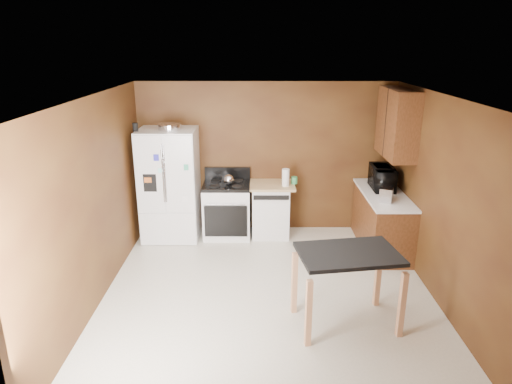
{
  "coord_description": "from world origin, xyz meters",
  "views": [
    {
      "loc": [
        -0.14,
        -5.14,
        3.1
      ],
      "look_at": [
        -0.16,
        0.85,
        1.11
      ],
      "focal_mm": 32.0,
      "sensor_mm": 36.0,
      "label": 1
    }
  ],
  "objects_px": {
    "green_canister": "(294,180)",
    "dishwasher": "(270,209)",
    "kettle": "(229,180)",
    "paper_towel": "(286,177)",
    "microwave": "(383,179)",
    "island": "(348,264)",
    "pen_cup": "(135,127)",
    "roasting_pan": "(170,127)",
    "gas_range": "(227,209)",
    "refrigerator": "(170,185)",
    "toaster": "(387,194)"
  },
  "relations": [
    {
      "from": "pen_cup",
      "to": "roasting_pan",
      "type": "bearing_deg",
      "value": 13.07
    },
    {
      "from": "paper_towel",
      "to": "refrigerator",
      "type": "height_order",
      "value": "refrigerator"
    },
    {
      "from": "island",
      "to": "gas_range",
      "type": "bearing_deg",
      "value": 120.66
    },
    {
      "from": "kettle",
      "to": "green_canister",
      "type": "distance_m",
      "value": 1.07
    },
    {
      "from": "green_canister",
      "to": "dishwasher",
      "type": "xyz_separation_m",
      "value": [
        -0.38,
        -0.02,
        -0.49
      ]
    },
    {
      "from": "gas_range",
      "to": "dishwasher",
      "type": "relative_size",
      "value": 1.24
    },
    {
      "from": "gas_range",
      "to": "dishwasher",
      "type": "bearing_deg",
      "value": 1.94
    },
    {
      "from": "paper_towel",
      "to": "microwave",
      "type": "distance_m",
      "value": 1.51
    },
    {
      "from": "gas_range",
      "to": "island",
      "type": "height_order",
      "value": "gas_range"
    },
    {
      "from": "dishwasher",
      "to": "kettle",
      "type": "bearing_deg",
      "value": -173.17
    },
    {
      "from": "kettle",
      "to": "green_canister",
      "type": "bearing_deg",
      "value": 5.71
    },
    {
      "from": "refrigerator",
      "to": "microwave",
      "type": "bearing_deg",
      "value": -3.21
    },
    {
      "from": "green_canister",
      "to": "toaster",
      "type": "height_order",
      "value": "toaster"
    },
    {
      "from": "toaster",
      "to": "microwave",
      "type": "bearing_deg",
      "value": 103.61
    },
    {
      "from": "pen_cup",
      "to": "gas_range",
      "type": "distance_m",
      "value": 1.96
    },
    {
      "from": "island",
      "to": "paper_towel",
      "type": "bearing_deg",
      "value": 102.54
    },
    {
      "from": "toaster",
      "to": "refrigerator",
      "type": "relative_size",
      "value": 0.16
    },
    {
      "from": "kettle",
      "to": "paper_towel",
      "type": "bearing_deg",
      "value": -0.87
    },
    {
      "from": "refrigerator",
      "to": "dishwasher",
      "type": "height_order",
      "value": "refrigerator"
    },
    {
      "from": "kettle",
      "to": "microwave",
      "type": "distance_m",
      "value": 2.42
    },
    {
      "from": "roasting_pan",
      "to": "toaster",
      "type": "height_order",
      "value": "roasting_pan"
    },
    {
      "from": "pen_cup",
      "to": "dishwasher",
      "type": "bearing_deg",
      "value": 6.18
    },
    {
      "from": "paper_towel",
      "to": "island",
      "type": "xyz_separation_m",
      "value": [
        0.55,
        -2.46,
        -0.27
      ]
    },
    {
      "from": "kettle",
      "to": "island",
      "type": "relative_size",
      "value": 0.14
    },
    {
      "from": "kettle",
      "to": "pen_cup",
      "type": "bearing_deg",
      "value": -174.14
    },
    {
      "from": "microwave",
      "to": "island",
      "type": "relative_size",
      "value": 0.49
    },
    {
      "from": "gas_range",
      "to": "refrigerator",
      "type": "bearing_deg",
      "value": -176.19
    },
    {
      "from": "toaster",
      "to": "dishwasher",
      "type": "bearing_deg",
      "value": 175.21
    },
    {
      "from": "green_canister",
      "to": "microwave",
      "type": "distance_m",
      "value": 1.39
    },
    {
      "from": "roasting_pan",
      "to": "dishwasher",
      "type": "distance_m",
      "value": 2.1
    },
    {
      "from": "green_canister",
      "to": "gas_range",
      "type": "distance_m",
      "value": 1.21
    },
    {
      "from": "pen_cup",
      "to": "paper_towel",
      "type": "relative_size",
      "value": 0.45
    },
    {
      "from": "green_canister",
      "to": "dishwasher",
      "type": "distance_m",
      "value": 0.63
    },
    {
      "from": "pen_cup",
      "to": "refrigerator",
      "type": "bearing_deg",
      "value": 17.46
    },
    {
      "from": "pen_cup",
      "to": "refrigerator",
      "type": "xyz_separation_m",
      "value": [
        0.44,
        0.14,
        -0.96
      ]
    },
    {
      "from": "kettle",
      "to": "microwave",
      "type": "xyz_separation_m",
      "value": [
        2.42,
        -0.19,
        0.08
      ]
    },
    {
      "from": "dishwasher",
      "to": "island",
      "type": "bearing_deg",
      "value": -72.99
    },
    {
      "from": "roasting_pan",
      "to": "paper_towel",
      "type": "bearing_deg",
      "value": 0.41
    },
    {
      "from": "gas_range",
      "to": "pen_cup",
      "type": "bearing_deg",
      "value": -171.6
    },
    {
      "from": "green_canister",
      "to": "toaster",
      "type": "xyz_separation_m",
      "value": [
        1.27,
        -0.86,
        0.06
      ]
    },
    {
      "from": "dishwasher",
      "to": "microwave",
      "type": "bearing_deg",
      "value": -8.95
    },
    {
      "from": "dishwasher",
      "to": "refrigerator",
      "type": "bearing_deg",
      "value": -177.02
    },
    {
      "from": "dishwasher",
      "to": "island",
      "type": "xyz_separation_m",
      "value": [
        0.78,
        -2.56,
        0.3
      ]
    },
    {
      "from": "green_canister",
      "to": "toaster",
      "type": "bearing_deg",
      "value": -34.23
    },
    {
      "from": "roasting_pan",
      "to": "island",
      "type": "xyz_separation_m",
      "value": [
        2.36,
        -2.45,
        -1.09
      ]
    },
    {
      "from": "paper_towel",
      "to": "toaster",
      "type": "height_order",
      "value": "paper_towel"
    },
    {
      "from": "roasting_pan",
      "to": "island",
      "type": "height_order",
      "value": "roasting_pan"
    },
    {
      "from": "toaster",
      "to": "dishwasher",
      "type": "distance_m",
      "value": 1.93
    },
    {
      "from": "green_canister",
      "to": "microwave",
      "type": "height_order",
      "value": "microwave"
    },
    {
      "from": "kettle",
      "to": "refrigerator",
      "type": "relative_size",
      "value": 0.1
    }
  ]
}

